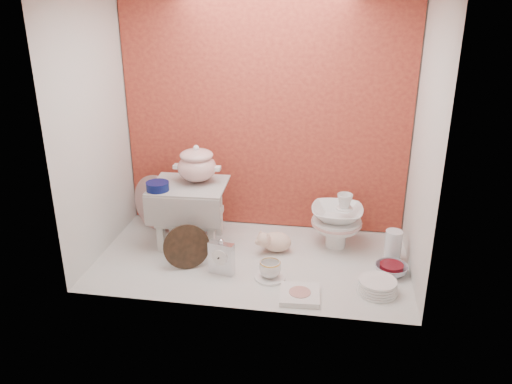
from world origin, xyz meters
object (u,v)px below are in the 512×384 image
soup_tureen (197,164)px  mantel_clock (221,257)px  blue_white_vase (186,211)px  crystal_bowl (391,270)px  plush_pig (276,241)px  step_stool (190,214)px  porcelain_tower (337,220)px  dinner_plate_stack (377,286)px  gold_rim_teacup (270,269)px  floral_platter (156,203)px

soup_tureen → mantel_clock: (0.23, -0.38, -0.40)m
blue_white_vase → crystal_bowl: 1.33m
plush_pig → blue_white_vase: bearing=152.8°
step_stool → crystal_bowl: (1.20, -0.19, -0.17)m
blue_white_vase → porcelain_tower: (0.96, -0.06, 0.04)m
plush_pig → step_stool: bearing=166.4°
blue_white_vase → mantel_clock: blue_white_vase is taller
blue_white_vase → dinner_plate_stack: size_ratio=1.30×
soup_tureen → plush_pig: 0.67m
soup_tureen → step_stool: bearing=-130.8°
plush_pig → crystal_bowl: bearing=-23.4°
soup_tureen → gold_rim_teacup: size_ratio=2.29×
blue_white_vase → gold_rim_teacup: bearing=-39.0°
soup_tureen → crystal_bowl: soup_tureen is taller
mantel_clock → dinner_plate_stack: 0.85m
floral_platter → blue_white_vase: 0.21m
mantel_clock → porcelain_tower: size_ratio=0.59×
dinner_plate_stack → porcelain_tower: (-0.23, 0.48, 0.14)m
crystal_bowl → plush_pig: bearing=166.7°
soup_tureen → gold_rim_teacup: bearing=-38.1°
gold_rim_teacup → floral_platter: bearing=148.3°
crystal_bowl → mantel_clock: bearing=-171.3°
soup_tureen → dinner_plate_stack: size_ratio=1.28×
mantel_clock → porcelain_tower: (0.62, 0.42, 0.07)m
dinner_plate_stack → crystal_bowl: 0.22m
mantel_clock → crystal_bowl: (0.93, 0.14, -0.08)m
blue_white_vase → dinner_plate_stack: (1.19, -0.55, -0.10)m
floral_platter → plush_pig: bearing=-13.6°
plush_pig → crystal_bowl: size_ratio=1.26×
step_stool → floral_platter: (-0.28, 0.17, -0.01)m
floral_platter → step_stool: bearing=-30.5°
blue_white_vase → crystal_bowl: size_ratio=1.54×
dinner_plate_stack → crystal_bowl: bearing=66.8°
step_stool → soup_tureen: 0.32m
floral_platter → plush_pig: size_ratio=1.59×
plush_pig → floral_platter: bearing=156.3°
blue_white_vase → mantel_clock: 0.60m
step_stool → plush_pig: 0.55m
soup_tureen → blue_white_vase: (-0.12, 0.11, -0.37)m
step_stool → plush_pig: bearing=-6.1°
mantel_clock → porcelain_tower: 0.75m
floral_platter → porcelain_tower: bearing=-3.6°
mantel_clock → porcelain_tower: porcelain_tower is taller
gold_rim_teacup → porcelain_tower: bearing=51.6°
mantel_clock → porcelain_tower: bearing=47.2°
step_stool → mantel_clock: 0.44m
blue_white_vase → mantel_clock: (0.34, -0.49, -0.04)m
floral_platter → gold_rim_teacup: bearing=-31.7°
crystal_bowl → porcelain_tower: bearing=138.1°
dinner_plate_stack → crystal_bowl: (0.09, 0.20, -0.01)m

